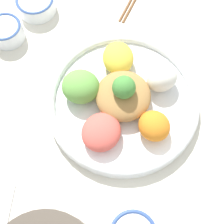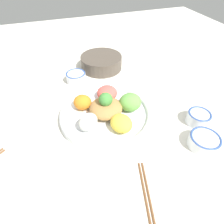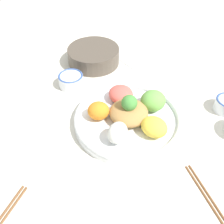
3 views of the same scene
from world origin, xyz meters
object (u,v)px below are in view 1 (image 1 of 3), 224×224
(salad_platter, at_px, (122,99))
(sauce_bowl_dark, at_px, (36,3))
(sauce_bowl_red, at_px, (6,31))
(serving_spoon_extra, at_px, (12,189))

(salad_platter, relative_size, sauce_bowl_dark, 3.55)
(sauce_bowl_red, bearing_deg, salad_platter, -113.66)
(sauce_bowl_dark, relative_size, serving_spoon_extra, 0.70)
(sauce_bowl_red, height_order, sauce_bowl_dark, sauce_bowl_red)
(sauce_bowl_red, relative_size, serving_spoon_extra, 0.59)
(sauce_bowl_dark, bearing_deg, serving_spoon_extra, -172.29)
(sauce_bowl_red, xyz_separation_m, serving_spoon_extra, (-0.36, -0.11, -0.02))
(salad_platter, height_order, serving_spoon_extra, salad_platter)
(sauce_bowl_red, xyz_separation_m, sauce_bowl_dark, (0.09, -0.05, -0.00))
(salad_platter, bearing_deg, sauce_bowl_dark, 48.16)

